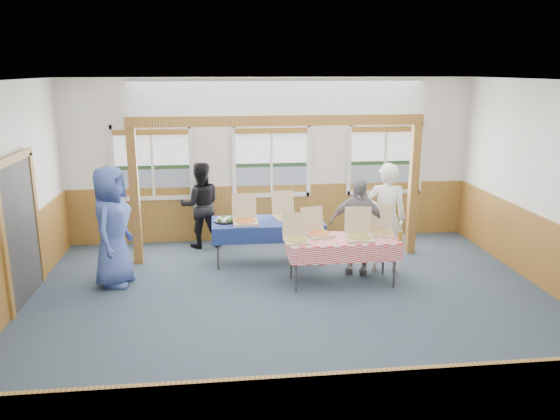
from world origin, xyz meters
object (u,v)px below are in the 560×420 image
object	(u,v)px
table_right	(342,242)
man_blue	(112,227)
table_left	(268,224)
woman_black	(200,205)
woman_white	(386,218)
person_grey	(357,226)

from	to	relation	value
table_right	man_blue	size ratio (longest dim) A/B	0.96
man_blue	table_left	bearing A→B (deg)	-62.04
woman_black	woman_white	bearing A→B (deg)	144.90
table_left	man_blue	xyz separation A→B (m)	(-2.52, -0.78, 0.26)
woman_black	table_right	bearing A→B (deg)	129.97
woman_white	woman_black	bearing A→B (deg)	-15.66
man_blue	person_grey	xyz separation A→B (m)	(3.97, 0.11, -0.15)
table_left	table_right	world-z (taller)	same
table_right	man_blue	world-z (taller)	man_blue
man_blue	person_grey	size ratio (longest dim) A/B	1.18
table_left	woman_white	xyz separation A→B (m)	(1.92, -0.70, 0.23)
woman_white	woman_black	world-z (taller)	woman_white
woman_white	table_right	bearing A→B (deg)	41.81
woman_white	person_grey	size ratio (longest dim) A/B	1.15
table_left	person_grey	xyz separation A→B (m)	(1.45, -0.67, 0.11)
woman_black	person_grey	world-z (taller)	woman_black
table_right	woman_white	size ratio (longest dim) A/B	0.99
table_left	person_grey	world-z (taller)	person_grey
table_right	man_blue	xyz separation A→B (m)	(-3.60, 0.38, 0.26)
woman_black	person_grey	bearing A→B (deg)	141.13
woman_white	table_left	bearing A→B (deg)	-6.98
table_left	man_blue	bearing A→B (deg)	-165.57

